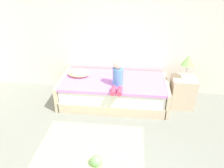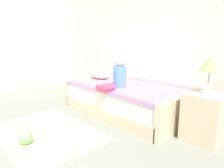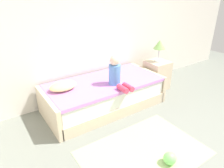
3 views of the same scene
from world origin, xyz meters
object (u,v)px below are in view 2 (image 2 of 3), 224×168
Objects in this scene: nightstand at (205,117)px; pillow at (100,75)px; table_lamp at (210,65)px; toy_ball at (26,138)px; bed at (123,99)px; child_figure at (118,75)px.

pillow reaches higher than nightstand.
table_lamp is 2.33m from toy_ball.
pillow is (-2.06, 0.06, 0.26)m from nightstand.
bed is 0.78m from pillow.
child_figure is 3.17× the size of toy_ball.
bed is at bearing 114.11° from child_figure.
toy_ball is at bearing -130.55° from nightstand.
nightstand is at bearing 0.00° from table_lamp.
nightstand is 2.18m from toy_ball.
nightstand is 1.36× the size of pillow.
bed is 1.52m from table_lamp.
nightstand is 3.72× the size of toy_ball.
table_lamp is at bearing 12.16° from child_figure.
pillow is (-2.06, 0.06, -0.37)m from table_lamp.
child_figure is at bearing 83.21° from toy_ball.
toy_ball is (-1.41, -1.65, -0.86)m from table_lamp.
pillow reaches higher than bed.
bed is at bearing -178.28° from table_lamp.
nightstand reaches higher than bed.
bed is 1.62m from toy_ball.
toy_ball is at bearing -69.36° from pillow.
pillow is at bearing 157.90° from child_figure.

